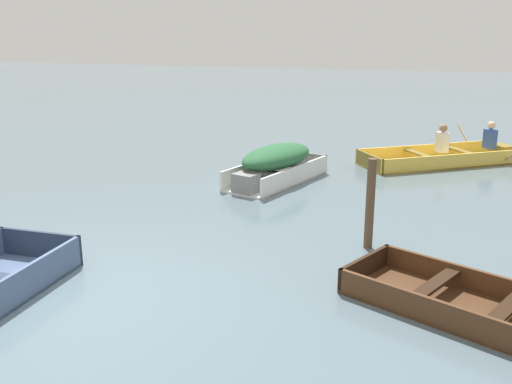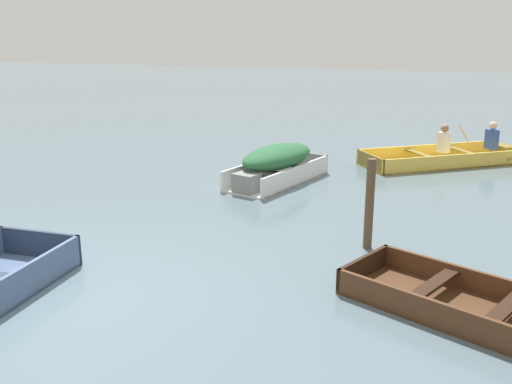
% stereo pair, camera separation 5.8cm
% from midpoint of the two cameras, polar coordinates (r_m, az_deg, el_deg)
% --- Properties ---
extents(ground_plane, '(80.00, 80.00, 0.00)m').
position_cam_midpoint_polar(ground_plane, '(6.85, -18.57, -10.03)').
color(ground_plane, slate).
extents(skiff_white_near_moored, '(1.59, 2.59, 0.74)m').
position_cam_midpoint_polar(skiff_white_near_moored, '(11.17, 1.86, 3.07)').
color(skiff_white_near_moored, white).
rests_on(skiff_white_near_moored, ground).
extents(skiff_dark_varnish_mid_moored, '(2.83, 2.03, 0.30)m').
position_cam_midpoint_polar(skiff_dark_varnish_mid_moored, '(6.49, 21.30, -10.83)').
color(skiff_dark_varnish_mid_moored, '#4C2D19').
rests_on(skiff_dark_varnish_mid_moored, ground).
extents(rowboat_yellow_with_crew, '(3.66, 3.31, 0.90)m').
position_cam_midpoint_polar(rowboat_yellow_with_crew, '(13.64, 18.65, 3.46)').
color(rowboat_yellow_with_crew, '#E5BC47').
rests_on(rowboat_yellow_with_crew, ground).
extents(mooring_post, '(0.12, 0.12, 1.26)m').
position_cam_midpoint_polar(mooring_post, '(7.88, 11.13, -1.18)').
color(mooring_post, brown).
rests_on(mooring_post, ground).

